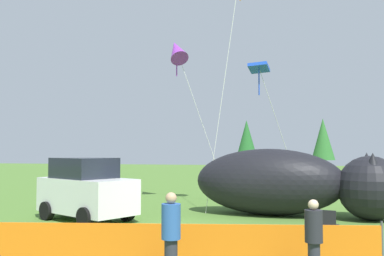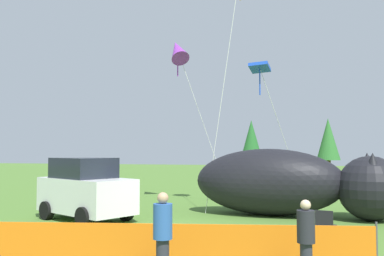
# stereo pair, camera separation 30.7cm
# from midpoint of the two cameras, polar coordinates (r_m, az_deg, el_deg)

# --- Properties ---
(ground_plane) EXTENTS (120.00, 120.00, 0.00)m
(ground_plane) POSITION_cam_midpoint_polar(r_m,az_deg,el_deg) (13.76, 0.07, -13.72)
(ground_plane) COLOR #4C752D
(parked_car) EXTENTS (4.24, 3.44, 2.28)m
(parked_car) POSITION_cam_midpoint_polar(r_m,az_deg,el_deg) (16.35, -13.47, -7.99)
(parked_car) COLOR white
(parked_car) RESTS_ON ground
(folding_chair) EXTENTS (0.63, 0.63, 0.88)m
(folding_chair) POSITION_cam_midpoint_polar(r_m,az_deg,el_deg) (12.97, 17.99, -12.00)
(folding_chair) COLOR black
(folding_chair) RESTS_ON ground
(inflatable_cat) EXTENTS (7.99, 3.39, 2.62)m
(inflatable_cat) POSITION_cam_midpoint_polar(r_m,az_deg,el_deg) (17.21, 13.32, -7.41)
(inflatable_cat) COLOR black
(inflatable_cat) RESTS_ON ground
(safety_fence) EXTENTS (9.08, 1.58, 1.02)m
(safety_fence) POSITION_cam_midpoint_polar(r_m,az_deg,el_deg) (9.85, -2.64, -15.29)
(safety_fence) COLOR orange
(safety_fence) RESTS_ON ground
(spectator_in_red_shirt) EXTENTS (0.38, 0.38, 1.74)m
(spectator_in_red_shirt) POSITION_cam_midpoint_polar(r_m,az_deg,el_deg) (8.63, -2.88, -13.77)
(spectator_in_red_shirt) COLOR #2D2D38
(spectator_in_red_shirt) RESTS_ON ground
(spectator_in_blue_shirt) EXTENTS (0.35, 0.35, 1.59)m
(spectator_in_blue_shirt) POSITION_cam_midpoint_polar(r_m,az_deg,el_deg) (8.94, 15.94, -13.80)
(spectator_in_blue_shirt) COLOR #2D2D38
(spectator_in_blue_shirt) RESTS_ON ground
(kite_blue_box) EXTENTS (2.57, 2.50, 6.66)m
(kite_blue_box) POSITION_cam_midpoint_polar(r_m,az_deg,el_deg) (20.51, 9.54, 7.64)
(kite_blue_box) COLOR silver
(kite_blue_box) RESTS_ON ground
(kite_purple_delta) EXTENTS (3.31, 1.75, 8.32)m
(kite_purple_delta) POSITION_cam_midpoint_polar(r_m,az_deg,el_deg) (21.63, -1.48, 10.26)
(kite_purple_delta) COLOR silver
(kite_purple_delta) RESTS_ON ground
(horizon_tree_east) EXTENTS (2.57, 2.57, 6.13)m
(horizon_tree_east) POSITION_cam_midpoint_polar(r_m,az_deg,el_deg) (50.02, 17.88, -1.45)
(horizon_tree_east) COLOR brown
(horizon_tree_east) RESTS_ON ground
(horizon_tree_mid) EXTENTS (2.56, 2.56, 6.11)m
(horizon_tree_mid) POSITION_cam_midpoint_polar(r_m,az_deg,el_deg) (50.72, 8.09, -1.60)
(horizon_tree_mid) COLOR brown
(horizon_tree_mid) RESTS_ON ground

